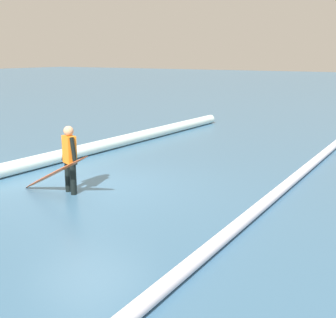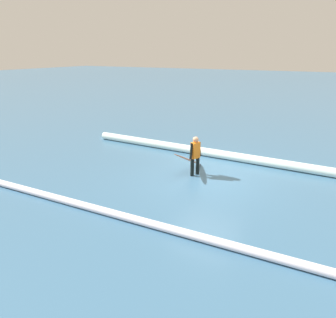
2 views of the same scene
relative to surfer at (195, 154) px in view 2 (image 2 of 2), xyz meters
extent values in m
plane|color=#3A6486|center=(-0.54, 0.00, -0.85)|extent=(149.42, 149.42, 0.00)
cylinder|color=black|center=(0.05, 0.13, -0.50)|extent=(0.14, 0.14, 0.69)
cylinder|color=black|center=(-0.05, -0.13, -0.50)|extent=(0.14, 0.14, 0.69)
cube|color=orange|center=(0.00, 0.00, 0.15)|extent=(0.31, 0.39, 0.61)
sphere|color=tan|center=(0.00, 0.00, 0.56)|extent=(0.22, 0.22, 0.22)
cylinder|color=black|center=(0.08, 0.20, 0.15)|extent=(0.09, 0.17, 0.61)
cylinder|color=black|center=(-0.08, -0.20, 0.15)|extent=(0.09, 0.23, 0.61)
ellipsoid|color=#E55926|center=(0.34, -0.14, -0.33)|extent=(0.44, 2.13, 1.07)
ellipsoid|color=black|center=(0.34, -0.14, -0.33)|extent=(0.23, 1.70, 0.87)
cylinder|color=white|center=(-2.37, -2.34, -0.66)|extent=(17.75, 0.71, 0.37)
cylinder|color=white|center=(-2.24, 4.04, -0.74)|extent=(20.98, 0.77, 0.22)
camera|label=1|loc=(7.27, 7.09, 2.20)|focal=49.28mm
camera|label=2|loc=(-4.56, 10.43, 3.63)|focal=33.92mm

